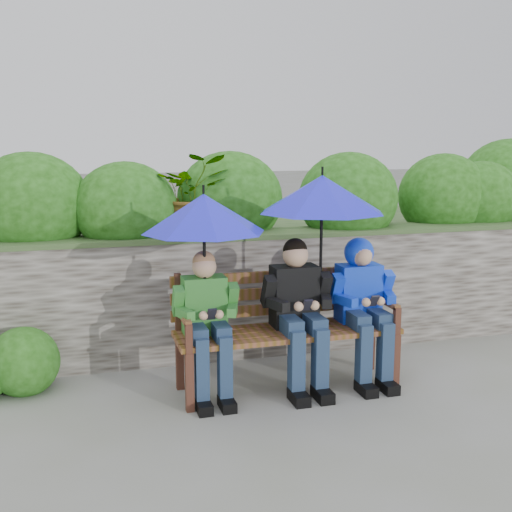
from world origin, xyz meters
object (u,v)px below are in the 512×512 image
object	(u,v)px
umbrella_left	(204,213)
boy_right	(363,297)
boy_middle	(299,307)
park_bench	(285,321)
boy_left	(207,317)
umbrella_right	(322,194)

from	to	relation	value
umbrella_left	boy_right	bearing A→B (deg)	-0.99
boy_right	umbrella_left	size ratio (longest dim) A/B	1.26
boy_middle	umbrella_left	world-z (taller)	umbrella_left
park_bench	boy_left	size ratio (longest dim) A/B	1.57
boy_right	park_bench	bearing A→B (deg)	174.30
umbrella_left	park_bench	bearing A→B (deg)	3.69
boy_left	boy_middle	size ratio (longest dim) A/B	0.95
boy_middle	umbrella_left	size ratio (longest dim) A/B	1.28
park_bench	umbrella_left	size ratio (longest dim) A/B	1.90
umbrella_left	umbrella_right	xyz separation A→B (m)	(0.86, 0.01, 0.11)
boy_middle	boy_right	xyz separation A→B (m)	(0.51, 0.01, 0.03)
park_bench	umbrella_right	size ratio (longest dim) A/B	1.76
boy_middle	park_bench	bearing A→B (deg)	136.98
park_bench	umbrella_right	world-z (taller)	umbrella_right
boy_left	umbrella_left	bearing A→B (deg)	101.67
park_bench	umbrella_left	world-z (taller)	umbrella_left
boy_middle	umbrella_right	distance (m)	0.82
boy_middle	umbrella_right	xyz separation A→B (m)	(0.18, 0.05, 0.80)
boy_left	park_bench	bearing A→B (deg)	6.51
boy_right	umbrella_right	size ratio (longest dim) A/B	1.16
boy_left	umbrella_right	distance (m)	1.19
park_bench	umbrella_left	xyz separation A→B (m)	(-0.60, -0.04, 0.81)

